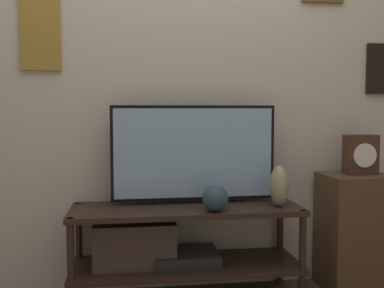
% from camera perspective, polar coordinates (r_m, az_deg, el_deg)
% --- Properties ---
extents(wall_back, '(6.40, 0.08, 2.70)m').
position_cam_1_polar(wall_back, '(2.80, -1.41, 9.40)').
color(wall_back, beige).
rests_on(wall_back, ground_plane).
extents(media_console, '(1.31, 0.43, 0.55)m').
position_cam_1_polar(media_console, '(2.62, -3.17, -12.41)').
color(media_console, black).
rests_on(media_console, ground_plane).
extents(television, '(0.97, 0.05, 0.58)m').
position_cam_1_polar(television, '(2.64, 0.22, -1.16)').
color(television, black).
rests_on(television, media_console).
extents(vase_round_glass, '(0.14, 0.14, 0.14)m').
position_cam_1_polar(vase_round_glass, '(2.46, 2.97, -6.87)').
color(vase_round_glass, '#2D4251').
rests_on(vase_round_glass, media_console).
extents(vase_urn_stoneware, '(0.10, 0.13, 0.24)m').
position_cam_1_polar(vase_urn_stoneware, '(2.62, 10.99, -5.25)').
color(vase_urn_stoneware, tan).
rests_on(vase_urn_stoneware, media_console).
extents(side_table, '(0.40, 0.35, 0.71)m').
position_cam_1_polar(side_table, '(2.99, 20.05, -10.45)').
color(side_table, '#513823').
rests_on(side_table, ground_plane).
extents(mantel_clock, '(0.19, 0.11, 0.24)m').
position_cam_1_polar(mantel_clock, '(2.93, 20.63, -1.26)').
color(mantel_clock, '#422819').
rests_on(mantel_clock, side_table).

